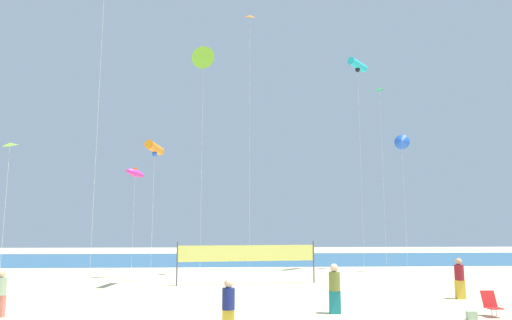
{
  "coord_description": "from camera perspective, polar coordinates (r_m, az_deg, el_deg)",
  "views": [
    {
      "loc": [
        -1.64,
        -14.96,
        3.2
      ],
      "look_at": [
        -0.31,
        9.85,
        6.86
      ],
      "focal_mm": 32.12,
      "sensor_mm": 36.0,
      "label": 1
    }
  ],
  "objects": [
    {
      "name": "folding_beach_chair",
      "position": [
        19.42,
        27.23,
        -15.57
      ],
      "size": [
        0.52,
        0.65,
        0.89
      ],
      "rotation": [
        0.0,
        0.0,
        0.04
      ],
      "color": "red",
      "rests_on": "ground"
    },
    {
      "name": "beachgoer_olive_shirt",
      "position": [
        18.13,
        9.75,
        -15.29
      ],
      "size": [
        0.42,
        0.42,
        1.83
      ],
      "rotation": [
        0.0,
        0.0,
        5.16
      ],
      "color": "#19727A",
      "rests_on": "ground"
    },
    {
      "name": "kite_orange_diamond",
      "position": [
        33.56,
        -0.76,
        16.81
      ],
      "size": [
        0.62,
        0.63,
        18.11
      ],
      "color": "silver",
      "rests_on": "ground"
    },
    {
      "name": "kite_blue_delta",
      "position": [
        35.55,
        17.7,
        2.19
      ],
      "size": [
        1.17,
        0.82,
        10.04
      ],
      "color": "silver",
      "rests_on": "ground"
    },
    {
      "name": "kite_cyan_tube",
      "position": [
        37.56,
        12.53,
        11.44
      ],
      "size": [
        2.0,
        2.15,
        16.15
      ],
      "color": "silver",
      "rests_on": "ground"
    },
    {
      "name": "kite_green_diamond",
      "position": [
        38.32,
        15.13,
        8.18
      ],
      "size": [
        0.77,
        0.75,
        14.31
      ],
      "color": "silver",
      "rests_on": "ground"
    },
    {
      "name": "beachgoer_maroon_shirt",
      "position": [
        23.32,
        24.0,
        -13.16
      ],
      "size": [
        0.41,
        0.41,
        1.81
      ],
      "rotation": [
        0.0,
        0.0,
        2.66
      ],
      "color": "gold",
      "rests_on": "ground"
    },
    {
      "name": "beach_handbag",
      "position": [
        18.54,
        25.28,
        -17.1
      ],
      "size": [
        0.35,
        0.18,
        0.28
      ],
      "primitive_type": "cube",
      "color": "#99B28C",
      "rests_on": "ground"
    },
    {
      "name": "beachgoer_navy_shirt",
      "position": [
        14.41,
        -3.46,
        -17.58
      ],
      "size": [
        0.38,
        0.38,
        1.67
      ],
      "rotation": [
        0.0,
        0.0,
        1.1
      ],
      "color": "gold",
      "rests_on": "ground"
    },
    {
      "name": "beachgoer_sage_shirt",
      "position": [
        19.57,
        -29.24,
        -14.1
      ],
      "size": [
        0.38,
        0.38,
        1.68
      ],
      "rotation": [
        0.0,
        0.0,
        2.19
      ],
      "color": "#EA7260",
      "rests_on": "ground"
    },
    {
      "name": "kite_magenta_inflatable",
      "position": [
        30.93,
        -14.82,
        -1.6
      ],
      "size": [
        1.39,
        1.15,
        7.09
      ],
      "color": "silver",
      "rests_on": "ground"
    },
    {
      "name": "ocean_band",
      "position": [
        48.02,
        -1.12,
        -12.2
      ],
      "size": [
        120.0,
        20.0,
        0.01
      ],
      "primitive_type": "cube",
      "color": "#28608C",
      "rests_on": "ground"
    },
    {
      "name": "kite_orange_tube",
      "position": [
        26.4,
        -12.5,
        1.43
      ],
      "size": [
        0.75,
        2.35,
        7.88
      ],
      "color": "silver",
      "rests_on": "ground"
    },
    {
      "name": "kite_lime_delta",
      "position": [
        29.65,
        -6.55,
        12.45
      ],
      "size": [
        1.49,
        0.55,
        14.47
      ],
      "color": "silver",
      "rests_on": "ground"
    },
    {
      "name": "volleyball_net",
      "position": [
        26.78,
        -1.1,
        -11.73
      ],
      "size": [
        7.93,
        1.11,
        2.4
      ],
      "color": "#4C4C51",
      "rests_on": "ground"
    },
    {
      "name": "kite_lime_diamond",
      "position": [
        22.05,
        -28.35,
        1.47
      ],
      "size": [
        0.7,
        0.7,
        6.81
      ],
      "color": "silver",
      "rests_on": "ground"
    }
  ]
}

